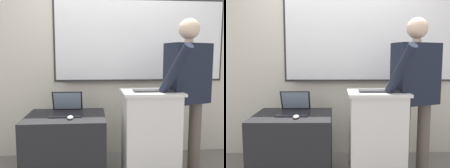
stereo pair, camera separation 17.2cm
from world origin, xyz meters
TOP-DOWN VIEW (x-y plane):
  - back_wall at (0.02, 1.17)m, footprint 6.40×0.17m
  - lectern_podium at (0.34, 0.33)m, footprint 0.59×0.48m
  - side_desk at (-0.54, 0.46)m, footprint 0.83×0.67m
  - person_presenter at (0.74, 0.36)m, footprint 0.64×0.68m
  - laptop at (-0.53, 0.54)m, footprint 0.34×0.34m
  - wireless_keyboard at (0.34, 0.27)m, footprint 0.39×0.13m
  - computer_mouse_by_laptop at (-0.47, 0.30)m, footprint 0.06×0.10m

SIDE VIEW (x-z plane):
  - side_desk at x=-0.54m, z-range 0.00..0.70m
  - lectern_podium at x=0.34m, z-range 0.00..0.97m
  - computer_mouse_by_laptop at x=-0.47m, z-range 0.70..0.73m
  - laptop at x=-0.53m, z-range 0.64..0.88m
  - wireless_keyboard at x=0.34m, z-range 0.96..0.98m
  - person_presenter at x=0.74m, z-range 0.14..1.84m
  - back_wall at x=0.02m, z-range 0.01..2.77m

